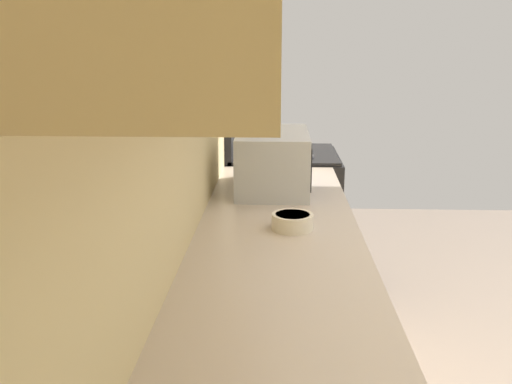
% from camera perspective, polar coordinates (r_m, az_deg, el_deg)
% --- Properties ---
extents(wall_back, '(4.45, 0.12, 2.74)m').
position_cam_1_polar(wall_back, '(1.81, -9.31, 8.87)').
color(wall_back, beige).
rests_on(wall_back, ground_plane).
extents(oven_range, '(0.68, 0.69, 1.07)m').
position_cam_1_polar(oven_range, '(3.54, 2.78, -3.06)').
color(oven_range, black).
rests_on(oven_range, ground_plane).
extents(microwave, '(0.54, 0.33, 0.27)m').
position_cam_1_polar(microwave, '(2.59, 1.78, 3.23)').
color(microwave, '#B7BABF').
rests_on(microwave, counter_run).
extents(bowl, '(0.15, 0.15, 0.06)m').
position_cam_1_polar(bowl, '(2.05, 3.78, -2.96)').
color(bowl, silver).
rests_on(bowl, counter_run).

